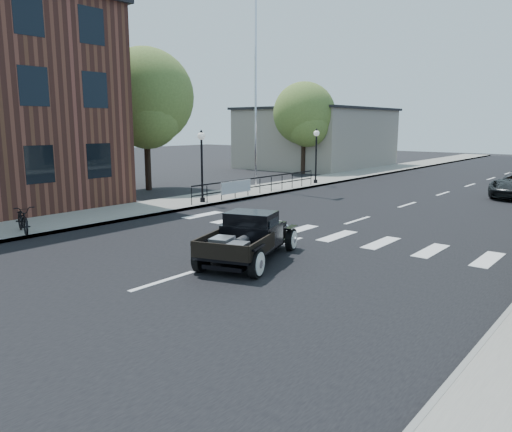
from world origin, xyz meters
The scene contains 14 objects.
ground centered at (0.00, 0.00, 0.00)m, with size 120.00×120.00×0.00m, color black.
road centered at (0.00, 15.00, 0.01)m, with size 14.00×80.00×0.02m, color black.
road_markings centered at (0.00, 10.00, 0.00)m, with size 12.00×60.00×0.06m, color silver, non-canonical shape.
sidewalk_left centered at (-8.50, 15.00, 0.07)m, with size 3.00×80.00×0.15m, color gray.
low_building_left centered at (-15.00, 28.00, 2.50)m, with size 10.00×12.00×5.00m, color gray.
railing centered at (-7.30, 10.00, 0.65)m, with size 0.08×10.00×1.00m, color black, non-canonical shape.
banner centered at (-7.22, 8.00, 0.45)m, with size 0.04×2.20×0.60m, color silver, non-canonical shape.
lamp_post_b centered at (-7.60, 6.00, 1.84)m, with size 0.36×0.36×3.38m, color black, non-canonical shape.
lamp_post_c centered at (-7.60, 16.00, 1.84)m, with size 0.36×0.36×3.38m, color black, non-canonical shape.
flagpole centered at (-9.20, 12.00, 6.67)m, with size 0.12×0.12×13.04m, color silver.
big_tree_near centered at (-14.00, 8.00, 4.02)m, with size 5.48×5.48×8.05m, color #556E2F, non-canonical shape.
big_tree_far centered at (-12.50, 22.00, 3.49)m, with size 4.76×4.76×6.99m, color #556E2F, non-canonical shape.
hotrod_pickup centered at (0.43, -0.26, 0.70)m, with size 1.88×4.03×1.40m, color black, non-canonical shape.
motorcycle centered at (-7.41, -2.70, 0.62)m, with size 0.63×1.81×0.95m, color black.
Camera 1 is at (9.00, -10.60, 3.74)m, focal length 35.00 mm.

